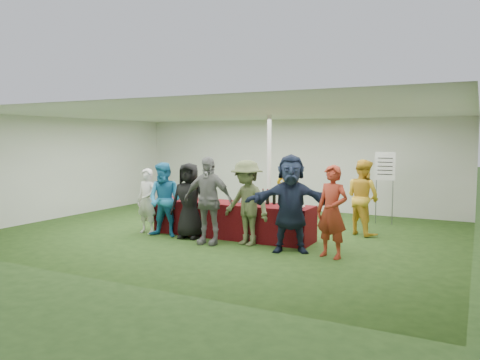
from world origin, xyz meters
The scene contains 18 objects.
ground centered at (0.00, 0.00, 0.00)m, with size 60.00×60.00×0.00m, color #284719.
tent centered at (0.50, 1.20, 1.35)m, with size 10.00×10.00×10.00m.
serving_table centered at (0.30, -0.35, 0.38)m, with size 3.60×0.80×0.75m, color maroon.
wine_bottles centered at (0.91, -0.22, 0.87)m, with size 0.67×0.15×0.32m.
wine_glasses centered at (-0.17, -0.61, 0.86)m, with size 2.83×0.14×0.16m.
water_bottle centered at (0.45, -0.27, 0.85)m, with size 0.07×0.07×0.23m.
bar_towel centered at (1.80, -0.30, 0.77)m, with size 0.25×0.18×0.03m, color white.
dump_bucket centered at (1.86, -0.57, 0.84)m, with size 0.25×0.25×0.18m, color slate.
wine_list_sign centered at (2.96, 2.73, 1.32)m, with size 0.50×0.03×1.80m.
staff_pourer centered at (1.11, 0.96, 0.84)m, with size 0.62×0.40×1.69m, color gold.
staff_back centered at (2.77, 1.18, 0.84)m, with size 0.81×0.63×1.68m, color gold.
customer_0 centered at (-1.57, -0.89, 0.73)m, with size 0.53×0.35×1.46m, color silver.
customer_1 centered at (-1.00, -0.99, 0.81)m, with size 0.79×0.61×1.62m, color teal.
customer_2 centered at (-0.45, -0.88, 0.81)m, with size 0.79×0.52×1.62m, color black.
customer_3 centered at (0.19, -1.17, 0.89)m, with size 1.04×0.43×1.78m, color slate.
customer_4 centered at (0.94, -0.91, 0.85)m, with size 1.10×0.63×1.71m, color #505934.
customer_5 centered at (1.92, -1.03, 0.92)m, with size 1.71×0.54×1.84m, color #1A233A.
customer_6 centered at (2.74, -1.10, 0.83)m, with size 0.61×0.40×1.67m, color #A0301D.
Camera 1 is at (5.05, -9.19, 2.14)m, focal length 35.00 mm.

